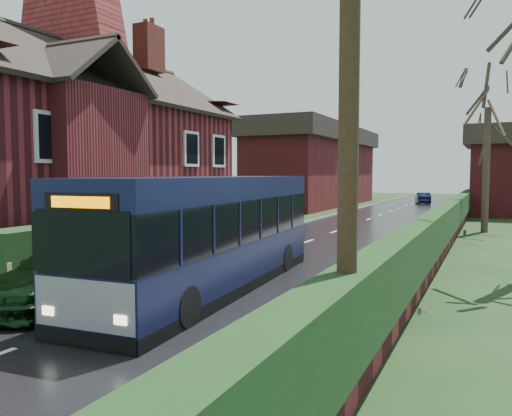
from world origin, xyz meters
The scene contains 17 objects.
ground centered at (0.00, 0.00, 0.00)m, with size 140.00×140.00×0.00m, color #2C451D.
road centered at (0.00, 10.00, 0.01)m, with size 6.00×100.00×0.02m, color black.
pavement centered at (4.25, 10.00, 0.07)m, with size 2.50×100.00×0.14m, color slate.
kerb_right centered at (3.05, 10.00, 0.07)m, with size 0.12×100.00×0.14m, color gray.
kerb_left centered at (-3.05, 10.00, 0.05)m, with size 0.12×100.00×0.10m, color gray.
front_hedge centered at (-3.90, 5.00, 0.80)m, with size 1.20×16.00×1.60m, color black.
picket_fence centered at (-3.15, 5.00, 0.45)m, with size 0.10×16.00×0.90m, color tan, non-canonical shape.
right_wall_hedge centered at (5.80, 10.00, 1.02)m, with size 0.60×50.00×1.80m.
brick_house centered at (-8.73, 4.78, 4.38)m, with size 9.30×14.60×10.30m.
bus centered at (0.80, -0.04, 1.48)m, with size 2.90×9.99×2.99m.
car_silver centered at (-2.56, 1.99, 0.76)m, with size 1.80×4.48×1.53m, color #A0A0A5.
car_green centered at (-1.60, -2.54, 0.72)m, with size 2.01×4.94×1.43m, color black.
car_distant centered at (1.12, 41.28, 0.59)m, with size 1.24×3.57×1.18m, color black.
bus_stop_sign centered at (4.00, 1.86, 1.90)m, with size 0.15×0.44×2.89m.
telegraph_pole centered at (5.80, -5.00, 3.89)m, with size 0.26×0.99×7.68m.
tree_right_far centered at (7.13, 17.45, 6.95)m, with size 4.81×4.81×9.30m.
tree_house_side centered at (-10.50, 14.71, 6.87)m, with size 4.05×4.05×9.20m.
Camera 1 is at (7.49, -11.30, 3.08)m, focal length 35.00 mm.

